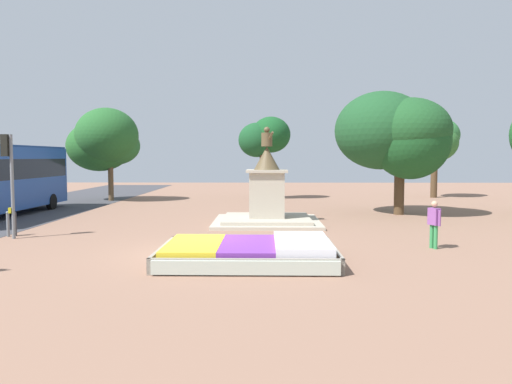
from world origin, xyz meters
name	(u,v)px	position (x,y,z in m)	size (l,w,h in m)	color
ground_plane	(204,253)	(0.00, 0.00, 0.00)	(86.90, 86.90, 0.00)	#8C6651
flower_planter	(251,252)	(1.51, -1.31, 0.28)	(5.05, 3.63, 0.65)	#38281C
statue_monument	(267,200)	(2.04, 7.09, 1.05)	(4.76, 4.76, 4.36)	#B4AA96
traffic_light_mid_block	(9,167)	(-7.42, 2.65, 2.63)	(0.42, 0.30, 3.83)	slate
pedestrian_with_handbag	(434,221)	(7.47, 0.87, 0.90)	(0.36, 0.53, 1.57)	#338C4C
kerb_bollard_mid_b	(8,223)	(-7.75, 3.10, 0.51)	(0.13, 0.13, 0.97)	slate
kerb_bollard_north	(15,223)	(-7.64, 3.36, 0.48)	(0.16, 0.16, 0.92)	#2D2D33
park_tree_far_left	(397,133)	(8.79, 10.59, 4.23)	(5.75, 5.69, 6.45)	#4C3823
park_tree_behind_statue	(438,139)	(14.97, 22.13, 4.33)	(3.14, 3.52, 5.93)	#4C3823
park_tree_far_right	(265,138)	(2.02, 20.35, 4.40)	(3.72, 2.99, 5.90)	#4C3823
park_tree_street_side	(106,142)	(-8.95, 18.81, 4.06)	(5.10, 4.88, 6.34)	brown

